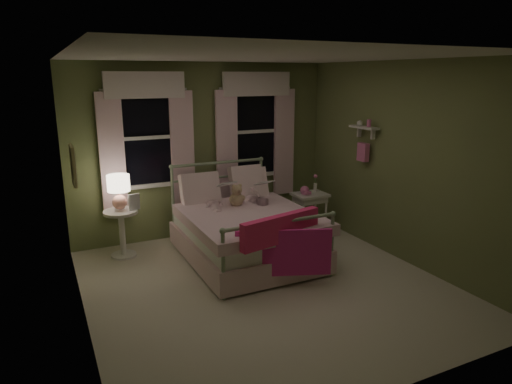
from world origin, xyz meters
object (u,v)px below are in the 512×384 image
table_lamp (119,189)px  bed (245,231)px  teddy_bear (237,197)px  nightstand_right (310,200)px  child_left (213,186)px  child_right (250,182)px  nightstand_left (122,227)px

table_lamp → bed: bearing=-27.6°
teddy_bear → nightstand_right: (1.30, 0.17, -0.24)m
nightstand_right → child_left: bearing=-179.5°
table_lamp → child_left: bearing=-16.0°
child_right → child_left: bearing=-8.9°
table_lamp → child_right: bearing=-11.1°
bed → nightstand_left: bearing=152.4°
table_lamp → nightstand_right: size_ratio=0.73×
child_left → child_right: bearing=-167.3°
table_lamp → nightstand_right: (2.78, -0.33, -0.40)m
teddy_bear → nightstand_left: bearing=161.2°
child_left → nightstand_left: (-1.20, 0.34, -0.52)m
nightstand_left → table_lamp: (0.00, -0.00, 0.54)m
child_right → teddy_bear: 0.35m
child_right → nightstand_left: size_ratio=1.11×
teddy_bear → bed: bearing=-88.8°
child_left → nightstand_right: size_ratio=1.14×
table_lamp → teddy_bear: bearing=-18.8°
teddy_bear → nightstand_right: teddy_bear is taller
bed → nightstand_right: 1.38m
nightstand_left → table_lamp: bearing=-45.0°
teddy_bear → nightstand_left: 1.61m
nightstand_left → bed: bearing=-27.6°
nightstand_left → child_right: bearing=-11.1°
bed → child_right: size_ratio=2.81×
child_right → nightstand_right: (1.02, 0.01, -0.38)m
bed → table_lamp: 1.77m
child_right → table_lamp: size_ratio=1.55×
child_left → table_lamp: (-1.20, 0.34, 0.02)m
table_lamp → nightstand_right: table_lamp is taller
teddy_bear → nightstand_left: (-1.48, 0.50, -0.37)m
bed → table_lamp: bed is taller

